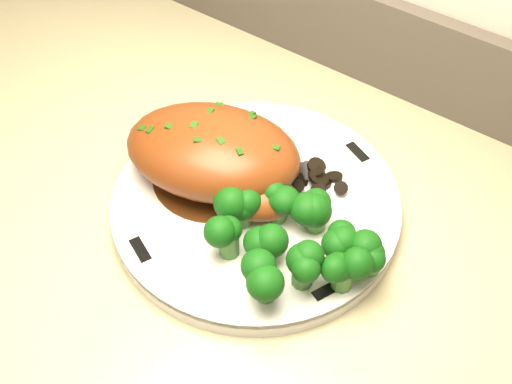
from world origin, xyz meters
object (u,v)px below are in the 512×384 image
Objects in this scene: plate at (256,204)px; chicken_breast at (217,156)px; counter at (198,384)px; broccoli_florets at (295,240)px.

chicken_breast reaches higher than plate.
broccoli_florets is (0.15, 0.01, 0.49)m from counter.
counter is at bearing -175.36° from broccoli_florets.
broccoli_florets is at bearing -27.30° from plate.
broccoli_florets is at bearing 4.64° from counter.
chicken_breast is 0.13m from broccoli_florets.
counter reaches higher than plate.
broccoli_florets is (0.12, -0.04, -0.01)m from chicken_breast.
broccoli_florets is at bearing -35.67° from chicken_breast.
plate is 0.09m from broccoli_florets.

